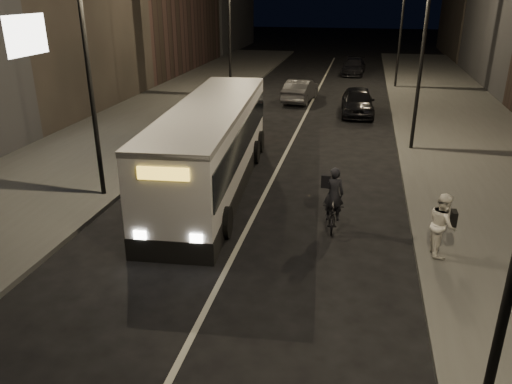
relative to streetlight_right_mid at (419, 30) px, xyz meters
The scene contains 13 objects.
ground 14.18m from the streetlight_right_mid, 113.96° to the right, with size 180.00×180.00×0.00m, color black.
sidewalk_right 6.48m from the streetlight_right_mid, 32.26° to the left, with size 7.00×70.00×0.16m, color #3D3D3B.
sidewalk_left 14.94m from the streetlight_right_mid, behind, with size 7.00×70.00×0.16m, color #3D3D3B.
streetlight_right_mid is the anchor object (origin of this frame).
streetlight_right_far 16.00m from the streetlight_right_mid, 90.00° to the left, with size 1.20×0.44×8.12m.
streetlight_left_near 13.33m from the streetlight_right_mid, 143.12° to the right, with size 1.20×0.44×8.12m.
streetlight_left_far 14.62m from the streetlight_right_mid, 136.84° to the left, with size 1.20×0.44×8.12m.
city_bus 10.27m from the streetlight_right_mid, 140.46° to the right, with size 3.47×11.81×3.14m.
cyclist_on_bicycle 10.31m from the streetlight_right_mid, 107.38° to the right, with size 0.73×1.82×2.06m.
pedestrian_woman 10.99m from the streetlight_right_mid, 88.48° to the right, with size 0.87×0.68×1.78m, color silver.
car_near 8.58m from the streetlight_right_mid, 108.86° to the left, with size 1.85×4.61×1.57m, color black.
car_mid 12.51m from the streetlight_right_mid, 121.84° to the left, with size 1.54×4.43×1.46m, color #3A3A3C.
car_far 22.71m from the streetlight_right_mid, 97.75° to the left, with size 1.85×4.55×1.32m, color black.
Camera 1 is at (3.18, -11.05, 6.97)m, focal length 35.00 mm.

